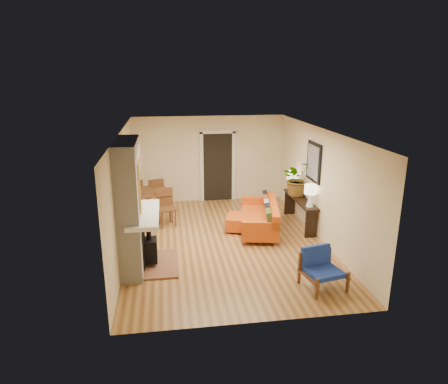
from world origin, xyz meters
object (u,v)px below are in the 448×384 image
at_px(console_table, 300,204).
at_px(lamp_near, 310,193).
at_px(blue_chair, 321,266).
at_px(houseplant, 298,178).
at_px(dining_table, 157,196).
at_px(lamp_far, 292,178).
at_px(sofa, 262,217).
at_px(ottoman, 242,222).

height_order(console_table, lamp_near, lamp_near).
distance_m(blue_chair, houseplant, 3.47).
xyz_separation_m(dining_table, houseplant, (3.63, -0.81, 0.56)).
bearing_deg(houseplant, lamp_near, -89.38).
height_order(blue_chair, lamp_far, lamp_far).
bearing_deg(console_table, sofa, -168.08).
height_order(ottoman, lamp_near, lamp_near).
xyz_separation_m(sofa, lamp_far, (1.05, 0.95, 0.71)).
distance_m(ottoman, blue_chair, 3.06).
bearing_deg(lamp_near, houseplant, 90.62).
height_order(dining_table, lamp_near, lamp_near).
bearing_deg(ottoman, dining_table, 149.99).
relative_size(blue_chair, lamp_near, 1.52).
relative_size(dining_table, console_table, 1.00).
distance_m(dining_table, lamp_far, 3.69).
relative_size(sofa, lamp_far, 3.99).
relative_size(ottoman, houseplant, 1.00).
bearing_deg(console_table, blue_chair, -101.78).
distance_m(ottoman, lamp_far, 1.97).
height_order(blue_chair, dining_table, dining_table).
bearing_deg(dining_table, console_table, -16.46).
bearing_deg(lamp_far, ottoman, -150.96).
xyz_separation_m(blue_chair, lamp_near, (0.64, 2.39, 0.67)).
bearing_deg(console_table, ottoman, -175.12).
xyz_separation_m(ottoman, lamp_far, (1.55, 0.86, 0.85)).
height_order(sofa, dining_table, dining_table).
relative_size(lamp_far, houseplant, 0.58).
relative_size(blue_chair, console_table, 0.44).
distance_m(dining_table, console_table, 3.80).
xyz_separation_m(blue_chair, console_table, (0.64, 3.05, 0.19)).
distance_m(blue_chair, dining_table, 5.11).
xyz_separation_m(lamp_near, houseplant, (-0.01, 0.93, 0.13)).
bearing_deg(blue_chair, sofa, 98.28).
bearing_deg(blue_chair, lamp_near, 75.08).
bearing_deg(console_table, lamp_near, -90.00).
distance_m(sofa, lamp_near, 1.34).
bearing_deg(blue_chair, ottoman, 107.42).
xyz_separation_m(ottoman, lamp_near, (1.55, -0.53, 0.85)).
distance_m(sofa, houseplant, 1.42).
height_order(ottoman, houseplant, houseplant).
distance_m(dining_table, houseplant, 3.77).
distance_m(console_table, lamp_far, 0.88).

